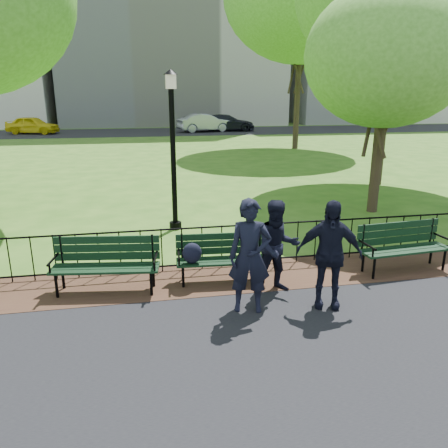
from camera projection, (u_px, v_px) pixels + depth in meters
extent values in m
plane|color=#325F19|center=(280.00, 311.00, 7.15)|extent=(120.00, 120.00, 0.00)
cube|color=#392117|center=(256.00, 274.00, 8.55)|extent=(60.00, 1.60, 0.01)
cube|color=black|center=(162.00, 132.00, 40.07)|extent=(70.00, 9.00, 0.01)
cylinder|color=black|center=(251.00, 225.00, 8.77)|extent=(24.00, 0.04, 0.04)
cylinder|color=black|center=(250.00, 260.00, 8.99)|extent=(24.00, 0.04, 0.04)
cylinder|color=black|center=(251.00, 245.00, 8.90)|extent=(0.02, 0.02, 0.90)
cube|color=white|center=(366.00, 20.00, 53.52)|extent=(20.00, 15.00, 24.00)
cube|color=black|center=(223.00, 261.00, 8.11)|extent=(1.74, 0.58, 0.04)
cube|color=black|center=(221.00, 240.00, 8.25)|extent=(1.71, 0.16, 0.43)
cylinder|color=black|center=(183.00, 277.00, 7.92)|extent=(0.05, 0.05, 0.43)
cylinder|color=black|center=(264.00, 273.00, 8.09)|extent=(0.05, 0.05, 0.43)
cylinder|color=black|center=(183.00, 270.00, 8.25)|extent=(0.05, 0.05, 0.43)
cylinder|color=black|center=(260.00, 266.00, 8.42)|extent=(0.05, 0.05, 0.43)
cylinder|color=black|center=(179.00, 254.00, 7.97)|extent=(0.08, 0.54, 0.04)
cylinder|color=black|center=(266.00, 250.00, 8.15)|extent=(0.08, 0.54, 0.04)
ellipsoid|color=black|center=(192.00, 253.00, 7.89)|extent=(0.37, 0.27, 0.39)
cube|color=black|center=(105.00, 268.00, 7.66)|extent=(1.92, 0.75, 0.04)
cube|color=black|center=(107.00, 244.00, 7.82)|extent=(1.86, 0.29, 0.47)
cylinder|color=black|center=(56.00, 286.00, 7.51)|extent=(0.05, 0.05, 0.47)
cylinder|color=black|center=(151.00, 284.00, 7.59)|extent=(0.05, 0.05, 0.47)
cylinder|color=black|center=(63.00, 277.00, 7.87)|extent=(0.05, 0.05, 0.47)
cylinder|color=black|center=(153.00, 275.00, 7.95)|extent=(0.05, 0.05, 0.47)
cylinder|color=black|center=(53.00, 259.00, 7.57)|extent=(0.12, 0.58, 0.04)
cylinder|color=black|center=(155.00, 257.00, 7.66)|extent=(0.12, 0.58, 0.04)
cube|color=black|center=(405.00, 250.00, 8.59)|extent=(1.88, 0.64, 0.04)
cube|color=black|center=(399.00, 229.00, 8.73)|extent=(1.84, 0.19, 0.46)
cylinder|color=black|center=(374.00, 268.00, 8.28)|extent=(0.05, 0.05, 0.46)
cylinder|color=black|center=(444.00, 260.00, 8.69)|extent=(0.05, 0.05, 0.46)
cylinder|color=black|center=(363.00, 261.00, 8.62)|extent=(0.05, 0.05, 0.46)
cylinder|color=black|center=(431.00, 254.00, 9.03)|extent=(0.05, 0.05, 0.46)
cylinder|color=black|center=(367.00, 245.00, 8.31)|extent=(0.09, 0.58, 0.04)
cylinder|color=black|center=(443.00, 237.00, 8.76)|extent=(0.09, 0.58, 0.04)
cylinder|color=black|center=(176.00, 225.00, 11.47)|extent=(0.31, 0.31, 0.18)
cylinder|color=black|center=(173.00, 161.00, 10.98)|extent=(0.13, 0.13, 3.57)
cube|color=beige|center=(171.00, 82.00, 10.43)|extent=(0.25, 0.25, 0.33)
cone|color=black|center=(170.00, 72.00, 10.37)|extent=(0.36, 0.36, 0.13)
cylinder|color=#2D2116|center=(376.00, 167.00, 12.78)|extent=(0.31, 0.31, 2.69)
ellipsoid|color=#4D922B|center=(387.00, 56.00, 11.91)|extent=(4.52, 4.52, 3.84)
cylinder|color=#2D2116|center=(383.00, 129.00, 16.46)|extent=(0.31, 0.31, 4.21)
cylinder|color=#2D2116|center=(297.00, 104.00, 27.27)|extent=(0.35, 0.35, 5.53)
imported|color=black|center=(250.00, 256.00, 6.91)|extent=(0.76, 0.59, 1.86)
imported|color=black|center=(277.00, 247.00, 7.62)|extent=(0.81, 0.42, 1.67)
imported|color=black|center=(329.00, 254.00, 7.07)|extent=(1.15, 0.76, 1.81)
imported|color=yellow|center=(33.00, 125.00, 37.77)|extent=(4.74, 2.93, 1.50)
imported|color=#93969A|center=(205.00, 123.00, 39.77)|extent=(5.21, 2.75, 1.63)
imported|color=black|center=(227.00, 123.00, 40.64)|extent=(5.35, 2.52, 1.51)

